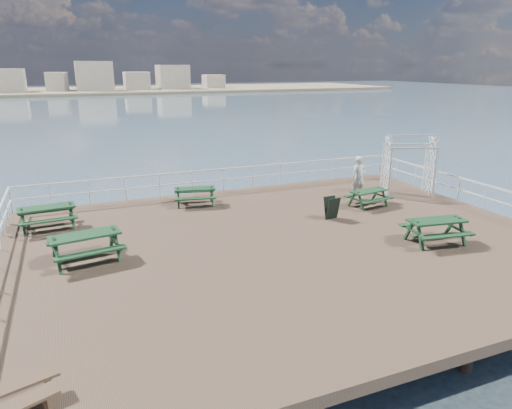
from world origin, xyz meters
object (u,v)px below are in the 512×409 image
object	(u,v)px
picnic_table_a	(47,213)
picnic_table_e	(436,226)
trellis_arbor	(408,168)
picnic_table_b	(195,193)
picnic_table_d	(85,242)
person	(359,178)
flat_bench_near	(12,391)
picnic_table_c	(369,195)

from	to	relation	value
picnic_table_a	picnic_table_e	distance (m)	13.52
trellis_arbor	picnic_table_b	bearing A→B (deg)	-171.22
picnic_table_d	person	world-z (taller)	person
picnic_table_a	picnic_table_b	distance (m)	5.74
picnic_table_a	flat_bench_near	xyz separation A→B (m)	(-0.34, -9.61, -0.27)
picnic_table_b	flat_bench_near	size ratio (longest dim) A/B	1.25
picnic_table_b	trellis_arbor	world-z (taller)	trellis_arbor
picnic_table_e	person	size ratio (longest dim) A/B	1.09
picnic_table_c	picnic_table_e	bearing A→B (deg)	-104.89
picnic_table_e	trellis_arbor	distance (m)	6.13
trellis_arbor	picnic_table_e	bearing A→B (deg)	-100.15
picnic_table_a	picnic_table_b	world-z (taller)	picnic_table_a
picnic_table_b	flat_bench_near	world-z (taller)	picnic_table_b
picnic_table_b	picnic_table_d	xyz separation A→B (m)	(-4.54, -4.44, 0.10)
picnic_table_b	picnic_table_e	distance (m)	9.56
picnic_table_d	picnic_table_b	bearing A→B (deg)	35.48
picnic_table_b	picnic_table_e	bearing A→B (deg)	-36.83
picnic_table_a	flat_bench_near	distance (m)	9.62
picnic_table_c	flat_bench_near	world-z (taller)	picnic_table_c
flat_bench_near	picnic_table_a	bearing A→B (deg)	71.44
picnic_table_d	picnic_table_e	bearing A→B (deg)	-23.48
picnic_table_b	person	xyz separation A→B (m)	(6.87, -1.85, 0.43)
picnic_table_a	picnic_table_d	size ratio (longest dim) A/B	0.91
picnic_table_d	person	distance (m)	11.71
picnic_table_c	picnic_table_d	xyz separation A→B (m)	(-11.17, -1.46, 0.13)
picnic_table_d	picnic_table_e	distance (m)	11.13
picnic_table_c	person	distance (m)	1.24
picnic_table_e	picnic_table_d	bearing A→B (deg)	173.62
picnic_table_c	person	bearing A→B (deg)	68.11
picnic_table_b	person	world-z (taller)	person
flat_bench_near	person	world-z (taller)	person
picnic_table_b	picnic_table_e	xyz separation A→B (m)	(6.23, -7.24, 0.06)
picnic_table_e	flat_bench_near	xyz separation A→B (m)	(-12.25, -3.22, -0.26)
flat_bench_near	trellis_arbor	bearing A→B (deg)	12.18
picnic_table_b	person	bearing A→B (deg)	-2.62
picnic_table_c	picnic_table_b	bearing A→B (deg)	146.20
picnic_table_d	flat_bench_near	xyz separation A→B (m)	(-1.48, -6.02, -0.30)
picnic_table_c	flat_bench_near	distance (m)	14.70
picnic_table_b	picnic_table_a	bearing A→B (deg)	-158.98
picnic_table_a	picnic_table_b	bearing A→B (deg)	3.85
picnic_table_b	trellis_arbor	size ratio (longest dim) A/B	0.72
picnic_table_a	person	world-z (taller)	person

